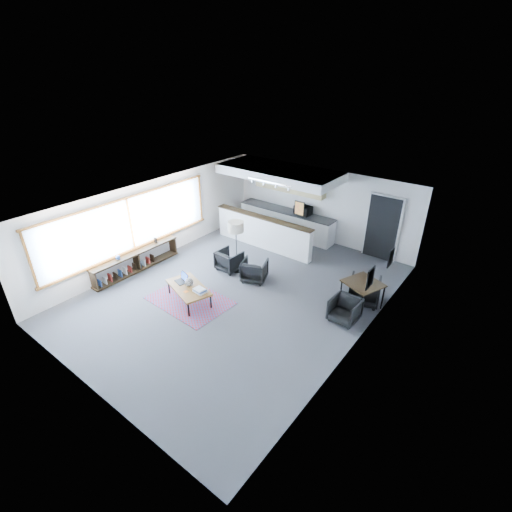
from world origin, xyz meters
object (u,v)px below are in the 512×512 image
Objects in this scene: book_stack at (200,290)px; dining_chair_near at (345,311)px; armchair_right at (254,269)px; dining_table at (363,285)px; microwave at (303,209)px; laptop at (183,279)px; dining_chair_far at (364,291)px; coffee_table at (189,288)px; armchair_left at (229,259)px; ceramic_pot at (189,282)px; floor_lamp at (236,229)px.

dining_chair_near is (3.28, 1.76, -0.20)m from book_stack.
dining_table reaches higher than armchair_right.
dining_chair_near is at bearing -94.89° from dining_table.
microwave is at bearing 91.32° from book_stack.
laptop is 4.93m from dining_chair_far.
coffee_table is 2.29× the size of dining_chair_far.
dining_chair_far is at bearing -165.90° from armchair_left.
dining_chair_far is at bearing -32.25° from microwave.
ceramic_pot is 0.44m from book_stack.
armchair_right is 2.99m from dining_chair_near.
ceramic_pot is 0.34× the size of dining_chair_far.
microwave is at bearing 84.31° from floor_lamp.
dining_chair_far is (3.04, 0.89, -0.02)m from armchair_right.
dining_chair_far is (0.06, 1.07, 0.04)m from dining_chair_near.
coffee_table is 2.62× the size of dining_chair_near.
book_stack is at bearing 22.01° from dining_chair_far.
ceramic_pot is at bearing -90.07° from microwave.
floor_lamp reaches higher than coffee_table.
coffee_table is 2.08m from armchair_right.
dining_table is at bearing 37.78° from book_stack.
coffee_table is 4.60m from dining_table.
armchair_left reaches higher than dining_chair_far.
coffee_table is 2.19× the size of armchair_left.
coffee_table is 5.37m from microwave.
armchair_right reaches higher than coffee_table.
armchair_left is (-0.26, 1.91, -0.22)m from ceramic_pot.
armchair_right is at bearing -79.46° from microwave.
microwave reaches higher than book_stack.
laptop is at bearing -179.10° from coffee_table.
armchair_left reaches higher than ceramic_pot.
laptop is 0.67× the size of dining_chair_near.
floor_lamp reaches higher than book_stack.
book_stack is at bearing -150.25° from dining_chair_near.
armchair_right is 0.64× the size of dining_table.
floor_lamp reaches higher than laptop.
microwave is (-0.12, 5.31, 0.63)m from book_stack.
armchair_left is at bearing 97.74° from ceramic_pot.
dining_chair_near is (3.73, -0.26, -1.14)m from floor_lamp.
laptop is 0.36× the size of dining_table.
dining_chair_far is (4.04, 0.87, -0.01)m from armchair_left.
ceramic_pot is 0.40× the size of microwave.
microwave is at bearing -103.55° from armchair_right.
floor_lamp is (-0.01, 1.98, 0.87)m from ceramic_pot.
coffee_table is at bearing -89.36° from floor_lamp.
armchair_left is 1.11m from floor_lamp.
armchair_right reaches higher than laptop.
laptop is at bearing -148.52° from dining_table.
book_stack is 5.35m from microwave.
dining_chair_near is at bearing 28.14° from book_stack.
dining_chair_near is at bearing -42.84° from microwave.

